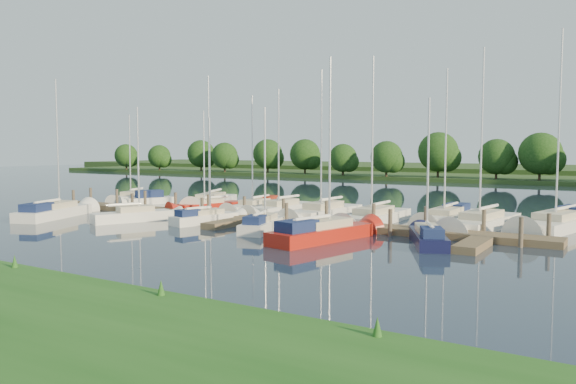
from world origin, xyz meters
The scene contains 23 objects.
ground centered at (0.00, 0.00, 0.00)m, with size 260.00×260.00×0.00m, color #1B2837.
dock centered at (0.00, 7.31, 0.20)m, with size 40.00×6.00×0.40m.
mooring_pilings centered at (0.00, 8.43, 0.60)m, with size 38.24×2.84×2.00m.
far_shore centered at (0.00, 75.00, 0.30)m, with size 180.00×30.00×0.60m, color #213E18.
distant_hill centered at (0.00, 100.00, 0.70)m, with size 220.00×40.00×1.40m, color #344C21.
treeline centered at (1.40, 61.78, 4.33)m, with size 145.76×9.50×8.32m.
sailboat_n_0 centered at (-18.52, 13.76, 0.27)m, with size 3.30×6.76×8.74m.
motorboat centered at (-15.53, 12.91, 0.34)m, with size 2.99×5.01×1.58m.
sailboat_n_2 centered at (-9.43, 14.62, 0.27)m, with size 4.92×9.40×11.95m.
sailboat_n_3 centered at (-7.38, 11.70, 0.27)m, with size 3.42×6.67×8.57m.
sailboat_n_4 centered at (-3.54, 13.23, 0.31)m, with size 2.30×7.71×9.77m.
sailboat_n_5 centered at (-0.64, 12.62, 0.28)m, with size 2.32×7.88×10.13m.
sailboat_n_6 centered at (3.52, 11.89, 0.28)m, with size 2.50×8.79×11.26m.
sailboat_n_7 centered at (7.82, 11.11, 0.28)m, with size 2.21×9.18×11.72m.
sailboat_n_8 centered at (11.85, 14.45, 0.31)m, with size 2.24×8.65×10.92m.
sailboat_n_9 centered at (14.68, 12.37, 0.28)m, with size 3.24×9.41×11.84m.
sailboat_n_10 centered at (18.88, 14.81, 0.33)m, with size 4.45×10.38×12.97m.
sailboat_s_0 centered at (-13.83, 2.00, 0.33)m, with size 4.34×8.32×10.73m.
sailboat_s_1 centered at (-7.05, 3.57, 0.28)m, with size 3.67×6.31×8.46m.
sailboat_s_2 centered at (-2.09, 5.35, 0.32)m, with size 2.51×5.85×7.59m.
sailboat_s_3 centered at (3.21, 4.58, 0.32)m, with size 2.88×6.23×8.10m.
sailboat_s_4 centered at (8.22, 3.31, 0.34)m, with size 3.46×8.35×10.67m.
sailboat_s_5 centered at (13.54, 5.20, 0.32)m, with size 3.69×6.18×8.23m.
Camera 1 is at (22.99, -24.23, 5.16)m, focal length 35.00 mm.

